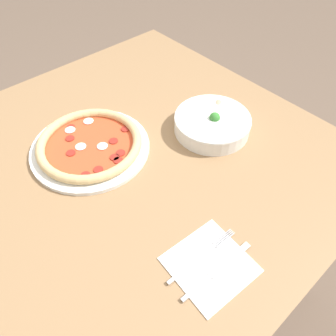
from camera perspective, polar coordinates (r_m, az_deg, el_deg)
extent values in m
plane|color=brown|center=(1.58, -3.60, -17.10)|extent=(8.00, 8.00, 0.00)
cube|color=#99724C|center=(0.96, -5.69, 1.99)|extent=(1.11, 1.08, 0.03)
cylinder|color=olive|center=(1.71, -2.38, 9.44)|extent=(0.06, 0.06, 0.73)
cylinder|color=olive|center=(1.36, 25.65, -10.97)|extent=(0.06, 0.06, 0.73)
cylinder|color=white|center=(0.98, -13.35, 3.44)|extent=(0.34, 0.34, 0.01)
torus|color=#DBB77A|center=(0.96, -13.54, 4.24)|extent=(0.30, 0.30, 0.03)
cylinder|color=#D14C28|center=(0.97, -13.44, 3.81)|extent=(0.27, 0.27, 0.01)
cylinder|color=maroon|center=(0.91, -8.66, 1.32)|extent=(0.03, 0.03, 0.00)
cylinder|color=maroon|center=(1.00, -7.43, 6.75)|extent=(0.03, 0.03, 0.00)
cylinder|color=maroon|center=(0.92, -9.30, 1.85)|extent=(0.03, 0.03, 0.00)
cylinder|color=maroon|center=(0.93, -8.25, 2.63)|extent=(0.03, 0.03, 0.00)
cylinder|color=maroon|center=(1.04, -16.58, 6.82)|extent=(0.03, 0.03, 0.00)
cylinder|color=maroon|center=(0.89, -14.17, -1.22)|extent=(0.03, 0.03, 0.00)
cylinder|color=maroon|center=(1.00, -16.72, 4.97)|extent=(0.03, 0.03, 0.00)
cylinder|color=maroon|center=(0.89, -11.87, -0.44)|extent=(0.03, 0.03, 0.00)
cylinder|color=maroon|center=(0.97, -9.49, 4.67)|extent=(0.03, 0.03, 0.00)
cylinder|color=maroon|center=(0.96, -16.56, 2.53)|extent=(0.03, 0.03, 0.00)
ellipsoid|color=silver|center=(0.96, -11.38, 3.78)|extent=(0.03, 0.03, 0.01)
ellipsoid|color=silver|center=(0.97, -14.99, 3.65)|extent=(0.03, 0.03, 0.01)
ellipsoid|color=silver|center=(1.05, -13.70, 7.96)|extent=(0.03, 0.03, 0.01)
ellipsoid|color=silver|center=(1.03, -16.70, 6.39)|extent=(0.03, 0.03, 0.01)
cylinder|color=white|center=(1.01, 7.68, 7.64)|extent=(0.23, 0.23, 0.05)
torus|color=white|center=(1.00, 7.80, 8.53)|extent=(0.23, 0.23, 0.01)
ellipsoid|color=tan|center=(0.97, 7.15, 6.76)|extent=(0.04, 0.03, 0.02)
ellipsoid|color=#998466|center=(0.97, 10.83, 6.71)|extent=(0.04, 0.04, 0.02)
ellipsoid|color=tan|center=(1.06, 8.76, 11.05)|extent=(0.04, 0.04, 0.02)
ellipsoid|color=tan|center=(0.98, 8.80, 7.10)|extent=(0.04, 0.04, 0.02)
ellipsoid|color=tan|center=(1.00, 3.13, 8.53)|extent=(0.04, 0.04, 0.02)
ellipsoid|color=tan|center=(1.05, 6.01, 10.72)|extent=(0.04, 0.03, 0.02)
sphere|color=#388433|center=(0.99, 8.14, 8.68)|extent=(0.03, 0.03, 0.03)
cube|color=white|center=(0.75, 7.31, -16.33)|extent=(0.18, 0.18, 0.00)
cube|color=silver|center=(0.74, 4.22, -16.31)|extent=(0.01, 0.14, 0.00)
cube|color=silver|center=(0.78, 10.01, -12.29)|extent=(0.00, 0.06, 0.00)
cube|color=silver|center=(0.78, 9.78, -12.08)|extent=(0.00, 0.06, 0.00)
cube|color=silver|center=(0.78, 9.56, -11.88)|extent=(0.00, 0.06, 0.00)
cube|color=silver|center=(0.78, 9.33, -11.68)|extent=(0.00, 0.06, 0.00)
cube|color=silver|center=(0.72, 4.98, -20.14)|extent=(0.01, 0.08, 0.01)
cube|color=silver|center=(0.76, 10.75, -15.38)|extent=(0.02, 0.12, 0.00)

